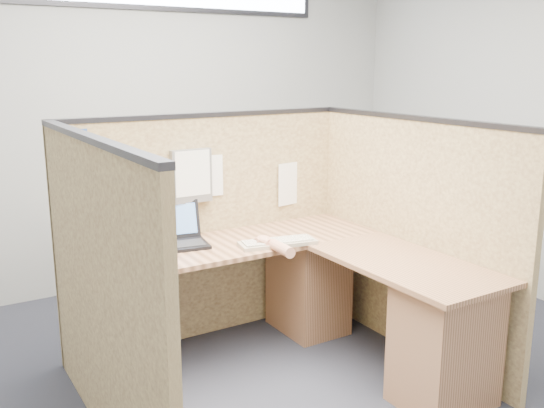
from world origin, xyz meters
TOP-DOWN VIEW (x-y plane):
  - floor at (0.00, 0.00)m, footprint 5.00×5.00m
  - wall_back at (0.00, 2.25)m, footprint 5.00×0.00m
  - cubicle_partitions at (0.00, 0.43)m, footprint 2.06×1.83m
  - l_desk at (0.18, 0.29)m, footprint 1.95×1.75m
  - laptop at (-0.32, 0.83)m, footprint 0.39×0.39m
  - keyboard at (0.22, 0.48)m, footprint 0.51×0.26m
  - mouse at (0.13, 0.50)m, footprint 0.11×0.08m
  - hand_forearm at (0.14, 0.37)m, footprint 0.10×0.36m
  - blue_poster at (-0.88, 0.97)m, footprint 0.19×0.01m
  - american_flag at (-0.57, 0.96)m, footprint 0.21×0.01m
  - file_holder at (-0.15, 0.94)m, footprint 0.27×0.05m
  - paper_left at (-0.02, 0.97)m, footprint 0.21×0.03m
  - paper_right at (0.65, 0.97)m, footprint 0.24×0.04m

SIDE VIEW (x-z plane):
  - floor at x=0.00m, z-range 0.00..0.00m
  - l_desk at x=0.18m, z-range 0.03..0.76m
  - keyboard at x=0.22m, z-range 0.73..0.76m
  - mouse at x=0.13m, z-range 0.73..0.77m
  - hand_forearm at x=0.14m, z-range 0.73..0.80m
  - cubicle_partitions at x=0.00m, z-range 0.00..1.53m
  - laptop at x=-0.32m, z-range 0.67..0.92m
  - paper_right at x=0.65m, z-range 0.84..1.15m
  - paper_left at x=-0.02m, z-range 0.98..1.25m
  - file_holder at x=-0.15m, z-range 0.96..1.31m
  - american_flag at x=-0.57m, z-range 1.01..1.38m
  - blue_poster at x=-0.88m, z-range 1.22..1.47m
  - wall_back at x=0.00m, z-range -1.10..3.90m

